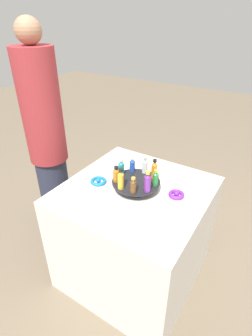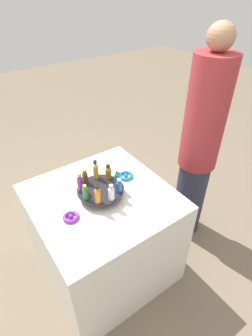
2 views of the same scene
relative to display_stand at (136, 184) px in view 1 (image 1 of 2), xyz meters
The scene contains 15 objects.
ground_plane 0.82m from the display_stand, ahead, with size 12.00×12.00×0.00m, color #756651.
party_table 0.43m from the display_stand, ahead, with size 0.89×0.89×0.78m.
display_stand is the anchor object (origin of this frame).
bottle_clear 0.14m from the display_stand, behind, with size 0.04×0.04×0.11m.
bottle_blue 0.14m from the display_stand, 137.33° to the right, with size 0.04×0.04×0.10m.
bottle_teal 0.14m from the display_stand, 97.33° to the right, with size 0.04×0.04×0.11m.
bottle_amber 0.14m from the display_stand, 57.33° to the right, with size 0.04×0.04×0.10m.
bottle_gold 0.15m from the display_stand, 17.33° to the right, with size 0.04×0.04×0.14m.
bottle_brown 0.14m from the display_stand, 22.67° to the left, with size 0.04×0.04×0.10m.
bottle_purple 0.15m from the display_stand, 62.67° to the left, with size 0.04×0.04×0.14m.
bottle_green 0.14m from the display_stand, 102.67° to the left, with size 0.03×0.03×0.11m.
bottle_orange 0.15m from the display_stand, 142.67° to the left, with size 0.04×0.04×0.13m.
ribbon_bow_blue 0.26m from the display_stand, 74.51° to the right, with size 0.11×0.11×0.03m.
ribbon_bow_purple 0.26m from the display_stand, 105.49° to the left, with size 0.10×0.10×0.03m.
person_figure 0.85m from the display_stand, 93.96° to the right, with size 0.30×0.30×1.74m.
Camera 1 is at (1.19, 0.68, 1.75)m, focal length 28.00 mm.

